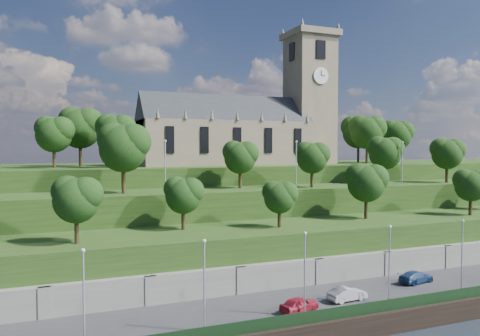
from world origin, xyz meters
name	(u,v)px	position (x,y,z in m)	size (l,w,h in m)	color
ground	(421,328)	(0.00, 0.00, 0.00)	(320.00, 320.00, 0.00)	black
promenade	(382,300)	(0.00, 6.00, 1.00)	(160.00, 12.00, 2.00)	#2D2D30
quay_wall	(422,318)	(0.00, -0.05, 1.10)	(160.00, 0.50, 2.20)	black
fence	(417,301)	(0.00, 0.60, 2.60)	(160.00, 0.10, 1.20)	black
retaining_wall	(351,274)	(0.00, 11.97, 2.50)	(160.00, 2.10, 5.00)	slate
embankment_lower	(324,252)	(0.00, 18.00, 4.00)	(160.00, 12.00, 8.00)	#203B13
embankment_upper	(287,225)	(0.00, 29.00, 6.00)	(160.00, 10.00, 12.00)	#203B13
hilltop	(237,202)	(0.00, 50.00, 7.50)	(160.00, 32.00, 15.00)	#203B13
church	(249,125)	(0.79, 45.98, 22.52)	(38.60, 12.35, 27.60)	#6F614D
trees_lower	(330,187)	(0.78, 17.99, 12.77)	(69.02, 8.62, 7.95)	black
trees_upper	(295,151)	(0.88, 28.17, 17.64)	(62.52, 8.09, 9.53)	black
trees_hilltop	(264,130)	(3.39, 45.05, 21.50)	(74.43, 16.31, 10.29)	black
lamp_posts_promenade	(389,258)	(-2.00, 2.50, 6.70)	(60.36, 0.36, 8.17)	#B2B2B7
lamp_posts_upper	(296,161)	(0.00, 26.00, 16.21)	(40.36, 0.36, 7.23)	#B2B2B7
car_left	(299,304)	(-11.80, 3.85, 2.73)	(1.73, 4.29, 1.46)	#A61B2F
car_middle	(347,294)	(-5.50, 4.85, 2.72)	(1.53, 4.38, 1.44)	#A09FA3
car_right	(416,277)	(6.02, 7.34, 2.70)	(1.95, 4.80, 1.39)	navy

